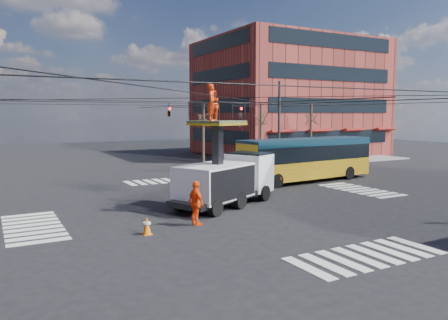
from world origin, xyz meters
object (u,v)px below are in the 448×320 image
at_px(city_bus, 306,158).
at_px(flagger, 276,175).
at_px(utility_truck, 226,168).
at_px(traffic_cone, 147,226).
at_px(worker_ground, 196,203).

distance_m(city_bus, flagger, 3.91).
bearing_deg(city_bus, utility_truck, -158.76).
distance_m(traffic_cone, worker_ground, 2.57).
relative_size(city_bus, traffic_cone, 15.27).
height_order(worker_ground, flagger, worker_ground).
bearing_deg(utility_truck, city_bus, 0.12).
xyz_separation_m(utility_truck, city_bus, (9.50, 4.75, -0.35)).
xyz_separation_m(utility_truck, worker_ground, (-3.34, -3.26, -1.06)).
distance_m(city_bus, traffic_cone, 17.51).
bearing_deg(flagger, worker_ground, -63.55).
bearing_deg(flagger, city_bus, 98.15).
height_order(city_bus, flagger, city_bus).
bearing_deg(city_bus, flagger, -167.14).
relative_size(traffic_cone, flagger, 0.44).
distance_m(city_bus, worker_ground, 15.15).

